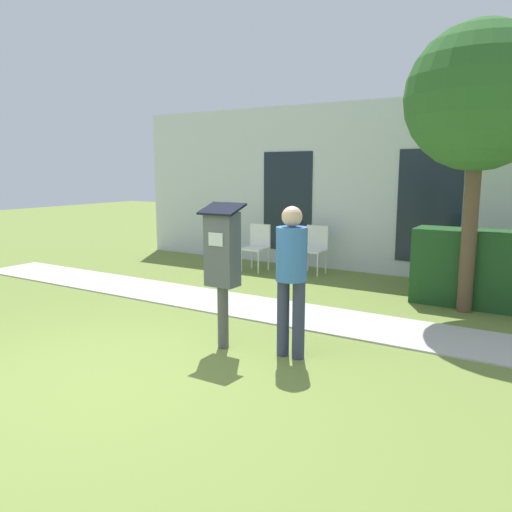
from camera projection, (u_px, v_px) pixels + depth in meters
name	position (u px, v px, depth m)	size (l,w,h in m)	color
ground_plane	(115.00, 382.00, 4.60)	(40.00, 40.00, 0.00)	olive
sidewalk	(268.00, 309.00, 6.97)	(12.00, 1.10, 0.02)	#B7B2A8
building_facade	(356.00, 188.00, 9.51)	(10.00, 0.26, 3.20)	silver
parking_meter	(222.00, 257.00, 5.34)	(0.44, 0.31, 1.59)	#4C4C4C
person_standing	(291.00, 270.00, 5.09)	(0.32, 0.32, 1.58)	#333851
outdoor_chair_left	(257.00, 243.00, 9.67)	(0.44, 0.44, 0.90)	white
outdoor_chair_middle	(315.00, 245.00, 9.42)	(0.44, 0.44, 0.90)	white
hedge_row	(502.00, 271.00, 6.93)	(2.38, 0.60, 1.10)	#1E471E
tree	(479.00, 99.00, 6.44)	(1.90, 1.90, 3.82)	brown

